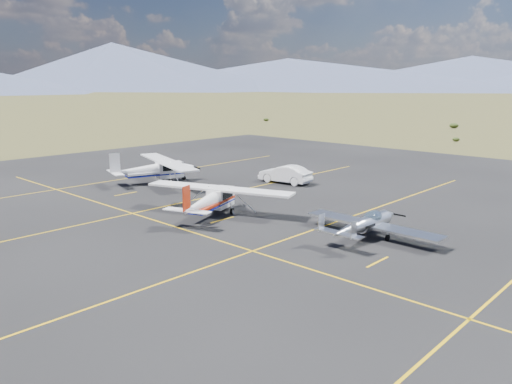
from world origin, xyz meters
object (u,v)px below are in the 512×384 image
aircraft_cessna (212,199)px  sedan (285,174)px  aircraft_low_wing (367,224)px  aircraft_plain (155,169)px

aircraft_cessna → sedan: 12.17m
aircraft_low_wing → aircraft_plain: bearing=87.0°
aircraft_low_wing → sedan: size_ratio=1.75×
sedan → aircraft_plain: bearing=-54.4°
aircraft_low_wing → aircraft_cessna: size_ratio=0.81×
aircraft_low_wing → aircraft_plain: (1.26, 21.51, 0.39)m
aircraft_plain → sedan: 11.19m
aircraft_low_wing → aircraft_cessna: bearing=105.8°
aircraft_low_wing → aircraft_cessna: 10.13m
aircraft_cessna → sedan: (11.62, 3.60, -0.38)m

